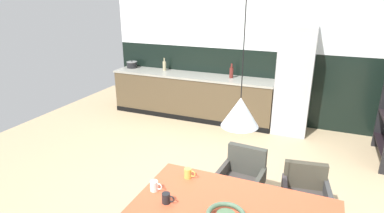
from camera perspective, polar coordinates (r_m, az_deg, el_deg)
ground_plane at (r=4.15m, az=0.01°, el=-17.10°), size 8.39×8.39×0.00m
back_wall_splashback_dark at (r=6.60m, az=10.59°, el=3.80°), size 6.05×0.12×1.45m
back_wall_panel_upper at (r=6.38m, az=11.42°, el=16.40°), size 6.05×0.12×1.45m
kitchen_counter at (r=6.68m, az=-0.09°, el=1.94°), size 3.44×0.63×0.91m
refrigerator_column at (r=6.08m, az=17.94°, el=4.38°), size 0.62×0.60×1.97m
dining_table at (r=2.91m, az=7.81°, el=-18.10°), size 1.74×0.89×0.75m
armchair_head_of_table at (r=3.76m, az=19.71°, el=-13.90°), size 0.55×0.53×0.73m
armchair_near_window at (r=3.80m, az=9.19°, el=-11.76°), size 0.52×0.50×0.80m
mug_dark_espresso at (r=2.88m, az=-4.63°, el=-16.15°), size 0.12×0.07×0.09m
mug_white_ceramic at (r=3.05m, az=-6.77°, el=-14.03°), size 0.12×0.08×0.10m
mug_glass_clear at (r=3.21m, az=-0.69°, el=-11.94°), size 0.12×0.07×0.10m
cooking_pot at (r=7.31m, az=-10.78°, el=7.43°), size 0.23×0.23×0.17m
bottle_oil_tall at (r=6.32m, az=7.11°, el=6.14°), size 0.08×0.08×0.29m
bottle_spice_small at (r=6.95m, az=-4.99°, el=7.36°), size 0.07×0.07×0.27m
pendant_lamp_over_table_near at (r=2.45m, az=8.69°, el=-0.93°), size 0.29×0.29×1.33m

